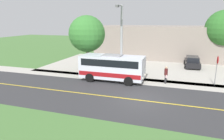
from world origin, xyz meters
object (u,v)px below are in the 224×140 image
at_px(tree_curbside, 87,34).
at_px(shuttle_bus_front, 112,66).
at_px(street_light_pole, 121,40).
at_px(parked_car_near, 192,62).
at_px(pedestrian_with_bags, 166,74).
at_px(stop_sign, 217,66).
at_px(tree_lot_edge, 224,28).
at_px(commercial_building, 169,42).

bearing_deg(tree_curbside, shuttle_bus_front, 55.17).
height_order(street_light_pole, parked_car_near, street_light_pole).
distance_m(pedestrian_with_bags, stop_sign, 4.83).
height_order(street_light_pole, tree_lot_edge, street_light_pole).
height_order(parked_car_near, tree_curbside, tree_curbside).
relative_size(stop_sign, commercial_building, 0.12).
bearing_deg(tree_lot_edge, shuttle_bus_front, -43.81).
relative_size(parked_car_near, tree_curbside, 0.65).
distance_m(street_light_pole, tree_curbside, 5.57).
relative_size(tree_curbside, commercial_building, 0.28).
xyz_separation_m(parked_car_near, tree_lot_edge, (-3.40, 3.94, 4.40)).
height_order(stop_sign, tree_curbside, tree_curbside).
bearing_deg(tree_curbside, commercial_building, 147.43).
bearing_deg(pedestrian_with_bags, stop_sign, 100.62).
xyz_separation_m(shuttle_bus_front, commercial_building, (-16.86, 4.83, 1.11)).
relative_size(pedestrian_with_bags, tree_lot_edge, 0.23).
bearing_deg(tree_curbside, parked_car_near, 117.82).
bearing_deg(stop_sign, tree_curbside, -95.24).
relative_size(stop_sign, tree_lot_edge, 0.38).
distance_m(pedestrian_with_bags, commercial_building, 16.27).
relative_size(shuttle_bus_front, commercial_building, 0.28).
relative_size(tree_lot_edge, commercial_building, 0.32).
bearing_deg(tree_curbside, street_light_pole, 62.94).
bearing_deg(commercial_building, parked_car_near, 25.70).
height_order(stop_sign, commercial_building, commercial_building).
bearing_deg(shuttle_bus_front, parked_car_near, 138.41).
distance_m(shuttle_bus_front, street_light_pole, 2.89).
height_order(tree_curbside, tree_lot_edge, tree_lot_edge).
bearing_deg(shuttle_bus_front, street_light_pole, 111.77).
relative_size(shuttle_bus_front, street_light_pole, 0.87).
bearing_deg(parked_car_near, tree_curbside, -62.18).
distance_m(tree_curbside, tree_lot_edge, 19.26).
relative_size(street_light_pole, commercial_building, 0.32).
bearing_deg(street_light_pole, tree_lot_edge, 137.45).
distance_m(street_light_pole, parked_car_near, 12.38).
distance_m(pedestrian_with_bags, street_light_pole, 5.68).
bearing_deg(pedestrian_with_bags, shuttle_bus_front, -82.74).
distance_m(stop_sign, street_light_pole, 9.59).
xyz_separation_m(street_light_pole, tree_curbside, (-2.53, -4.95, 0.35)).
xyz_separation_m(street_light_pole, parked_car_near, (-9.13, 7.56, -3.57)).
xyz_separation_m(pedestrian_with_bags, commercial_building, (-16.17, -0.60, 1.68)).
height_order(shuttle_bus_front, tree_lot_edge, tree_lot_edge).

